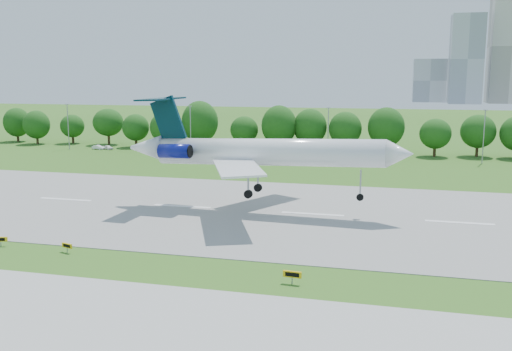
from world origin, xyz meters
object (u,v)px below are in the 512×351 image
Objects in this scene: taxi_sign_left at (1,239)px; service_vehicle_a at (98,147)px; airliner at (254,151)px; service_vehicle_b at (108,147)px.

service_vehicle_a reaches higher than taxi_sign_left.
service_vehicle_b is (-55.86, 59.03, -8.37)m from airliner.
service_vehicle_b is (2.77, 0.38, 0.00)m from service_vehicle_a.
service_vehicle_b is at bearing -70.68° from service_vehicle_a.
airliner is 12.15× the size of service_vehicle_a.
service_vehicle_a is 1.03× the size of service_vehicle_b.
taxi_sign_left is 0.45× the size of service_vehicle_a.
service_vehicle_b is (-31.54, 83.39, -0.25)m from taxi_sign_left.
taxi_sign_left is at bearing -146.14° from service_vehicle_a.
taxi_sign_left is (-24.32, -24.36, -8.12)m from airliner.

